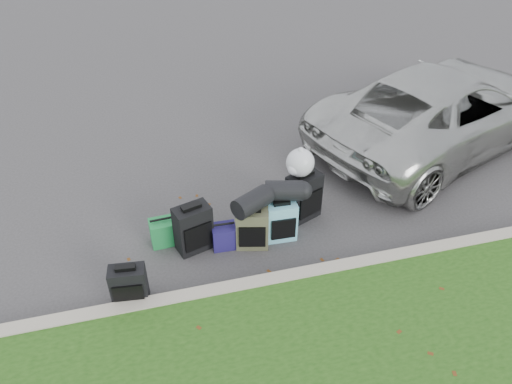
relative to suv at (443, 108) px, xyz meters
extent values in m
plane|color=#383535|center=(-3.51, -1.53, -0.68)|extent=(120.00, 120.00, 0.00)
cube|color=#9E937F|center=(-3.51, -2.53, -0.60)|extent=(120.00, 0.18, 0.15)
imported|color=#B7B7B2|center=(0.00, 0.00, 0.00)|extent=(5.38, 3.89, 1.36)
cube|color=black|center=(-5.38, -2.32, -0.42)|extent=(0.43, 0.27, 0.51)
cube|color=black|center=(-4.52, -1.60, -0.35)|extent=(0.52, 0.40, 0.66)
cube|color=#3B3C27|center=(-3.77, -1.74, -0.39)|extent=(0.47, 0.36, 0.58)
cube|color=#5596B3|center=(-3.36, -1.69, -0.39)|extent=(0.41, 0.26, 0.57)
cube|color=black|center=(-2.92, -1.34, -0.33)|extent=(0.54, 0.44, 0.70)
cube|color=#1C7F3B|center=(-4.91, -1.40, -0.50)|extent=(0.33, 0.27, 0.36)
cube|color=#1D1751|center=(-4.13, -1.67, -0.51)|extent=(0.32, 0.26, 0.33)
cylinder|color=black|center=(-3.76, -1.73, 0.03)|extent=(0.57, 0.48, 0.27)
cylinder|color=black|center=(-3.30, -1.59, 0.03)|extent=(0.54, 0.38, 0.27)
sphere|color=silver|center=(-2.99, -1.29, 0.22)|extent=(0.38, 0.38, 0.38)
camera|label=1|loc=(-4.97, -6.54, 3.87)|focal=35.00mm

